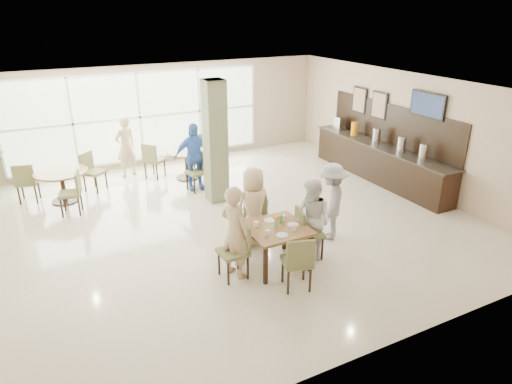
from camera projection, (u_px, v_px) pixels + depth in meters
name	position (u px, v px, depth m)	size (l,w,h in m)	color
ground	(222.00, 222.00, 9.65)	(10.00, 10.00, 0.00)	beige
room_shell	(219.00, 145.00, 9.01)	(10.00, 10.00, 10.00)	white
window_bank	(140.00, 117.00, 12.58)	(7.00, 0.04, 7.00)	silver
column	(215.00, 142.00, 10.28)	(0.45, 0.45, 2.80)	#5C6748
main_table	(276.00, 231.00, 7.83)	(1.03, 1.03, 0.75)	brown
round_table_left	(62.00, 178.00, 10.48)	(1.20, 1.20, 0.75)	brown
round_table_right	(186.00, 158.00, 11.94)	(1.01, 1.01, 0.75)	brown
chairs_main_table	(274.00, 241.00, 7.90)	(2.02, 2.11, 0.95)	#515A32
chairs_table_left	(64.00, 182.00, 10.53)	(2.08, 1.77, 0.95)	#515A32
chairs_table_right	(185.00, 161.00, 11.95)	(2.01, 1.98, 0.95)	#515A32
tabletop_clutter	(278.00, 224.00, 7.76)	(0.73, 0.78, 0.21)	white
buffet_counter	(380.00, 159.00, 11.85)	(0.64, 4.70, 1.95)	black
wall_tv	(428.00, 105.00, 10.43)	(0.06, 1.00, 0.58)	black
framed_art_a	(379.00, 105.00, 11.87)	(0.05, 0.55, 0.70)	black
framed_art_b	(360.00, 100.00, 12.52)	(0.05, 0.55, 0.70)	black
teen_left	(235.00, 232.00, 7.50)	(0.59, 0.39, 1.61)	tan
teen_far	(253.00, 207.00, 8.54)	(0.75, 0.41, 1.53)	tan
teen_right	(313.00, 220.00, 8.07)	(0.72, 0.56, 1.49)	white
teen_standing	(331.00, 202.00, 8.76)	(0.99, 0.57, 1.53)	#98989A
adult_a	(194.00, 157.00, 11.12)	(0.98, 0.56, 1.67)	#4370C9
adult_b	(218.00, 146.00, 12.23)	(1.41, 0.61, 1.52)	white
adult_standing	(126.00, 147.00, 11.99)	(0.59, 0.39, 1.63)	tan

